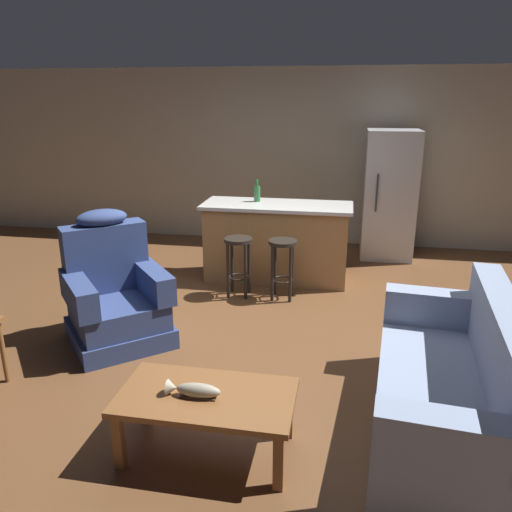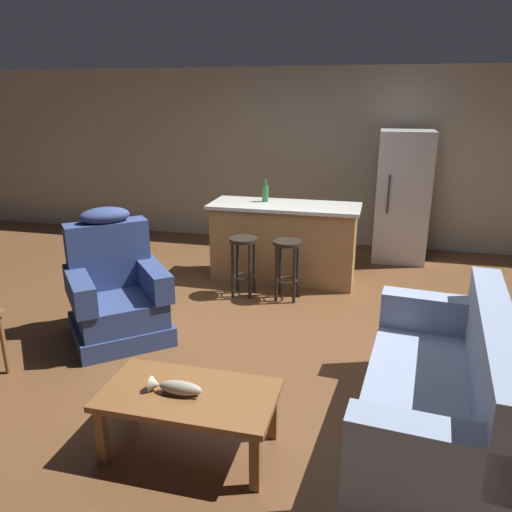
% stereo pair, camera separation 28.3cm
% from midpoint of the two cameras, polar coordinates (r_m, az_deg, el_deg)
% --- Properties ---
extents(ground_plane, '(12.00, 12.00, 0.00)m').
position_cam_midpoint_polar(ground_plane, '(5.06, -1.50, -7.78)').
color(ground_plane, brown).
extents(back_wall, '(12.00, 0.05, 2.60)m').
position_cam_midpoint_polar(back_wall, '(7.70, 3.30, 11.18)').
color(back_wall, '#A89E89').
rests_on(back_wall, ground_plane).
extents(coffee_table, '(1.10, 0.60, 0.42)m').
position_cam_midpoint_polar(coffee_table, '(3.27, -8.25, -16.23)').
color(coffee_table, brown).
rests_on(coffee_table, ground_plane).
extents(fish_figurine, '(0.34, 0.10, 0.10)m').
position_cam_midpoint_polar(fish_figurine, '(3.21, -9.80, -14.91)').
color(fish_figurine, '#4C3823').
rests_on(fish_figurine, coffee_table).
extents(couch, '(1.02, 1.97, 0.94)m').
position_cam_midpoint_polar(couch, '(3.58, 19.50, -14.32)').
color(couch, '#8493B2').
rests_on(couch, ground_plane).
extents(recliner_near_lamp, '(1.18, 1.18, 1.20)m').
position_cam_midpoint_polar(recliner_near_lamp, '(4.84, -17.48, -4.43)').
color(recliner_near_lamp, navy).
rests_on(recliner_near_lamp, ground_plane).
extents(kitchen_island, '(1.80, 0.70, 0.95)m').
position_cam_midpoint_polar(kitchen_island, '(6.13, 1.06, 1.65)').
color(kitchen_island, '#9E7042').
rests_on(kitchen_island, ground_plane).
extents(bar_stool_left, '(0.32, 0.32, 0.68)m').
position_cam_midpoint_polar(bar_stool_left, '(5.61, -3.46, -0.00)').
color(bar_stool_left, black).
rests_on(bar_stool_left, ground_plane).
extents(bar_stool_right, '(0.32, 0.32, 0.68)m').
position_cam_midpoint_polar(bar_stool_right, '(5.52, 1.60, -0.29)').
color(bar_stool_right, black).
rests_on(bar_stool_right, ground_plane).
extents(refrigerator, '(0.70, 0.69, 1.76)m').
position_cam_midpoint_polar(refrigerator, '(7.15, 13.90, 6.77)').
color(refrigerator, '#B7B7BC').
rests_on(refrigerator, ground_plane).
extents(bottle_tall_green, '(0.08, 0.08, 0.27)m').
position_cam_midpoint_polar(bottle_tall_green, '(6.15, -1.20, 7.20)').
color(bottle_tall_green, '#2D6B38').
rests_on(bottle_tall_green, kitchen_island).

